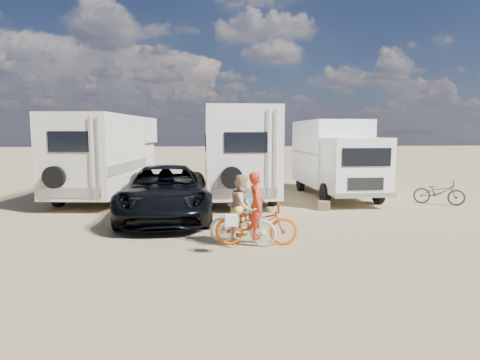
{
  "coord_description": "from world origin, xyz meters",
  "views": [
    {
      "loc": [
        -1.49,
        -10.1,
        2.71
      ],
      "look_at": [
        -0.41,
        2.02,
        1.3
      ],
      "focal_mm": 30.69,
      "sensor_mm": 36.0,
      "label": 1
    }
  ],
  "objects": [
    {
      "name": "bike_parked",
      "position": [
        7.37,
        4.48,
        0.47
      ],
      "size": [
        1.85,
        1.44,
        0.94
      ],
      "primitive_type": "imported",
      "rotation": [
        0.0,
        0.0,
        1.04
      ],
      "color": "#282B28",
      "rests_on": "ground"
    },
    {
      "name": "rv_main",
      "position": [
        -0.1,
        7.13,
        1.82
      ],
      "size": [
        2.58,
        7.71,
        3.65
      ],
      "primitive_type": null,
      "rotation": [
        0.0,
        0.0,
        -0.0
      ],
      "color": "white",
      "rests_on": "ground"
    },
    {
      "name": "box_truck",
      "position": [
        4.09,
        6.69,
        1.62
      ],
      "size": [
        2.41,
        6.26,
        3.23
      ],
      "primitive_type": null,
      "rotation": [
        0.0,
        0.0,
        0.01
      ],
      "color": "white",
      "rests_on": "ground"
    },
    {
      "name": "rider_woman",
      "position": [
        -0.58,
        -0.48,
        0.77
      ],
      "size": [
        0.82,
        0.91,
        1.54
      ],
      "primitive_type": "imported",
      "rotation": [
        0.0,
        0.0,
        1.19
      ],
      "color": "tan",
      "rests_on": "ground"
    },
    {
      "name": "rv_left",
      "position": [
        -5.45,
        7.29,
        1.7
      ],
      "size": [
        3.28,
        7.37,
        3.39
      ],
      "primitive_type": null,
      "rotation": [
        0.0,
        0.0,
        -0.12
      ],
      "color": "beige",
      "rests_on": "ground"
    },
    {
      "name": "rider_man",
      "position": [
        -0.23,
        -0.48,
        0.8
      ],
      "size": [
        0.44,
        0.62,
        1.6
      ],
      "primitive_type": "imported",
      "rotation": [
        0.0,
        0.0,
        1.48
      ],
      "color": "red",
      "rests_on": "ground"
    },
    {
      "name": "dark_suv",
      "position": [
        -2.72,
        3.03,
        0.82
      ],
      "size": [
        3.02,
        6.06,
        1.65
      ],
      "primitive_type": "imported",
      "rotation": [
        0.0,
        0.0,
        0.05
      ],
      "color": "black",
      "rests_on": "ground"
    },
    {
      "name": "crate",
      "position": [
        2.72,
        3.76,
        0.16
      ],
      "size": [
        0.52,
        0.52,
        0.32
      ],
      "primitive_type": "cube",
      "rotation": [
        0.0,
        0.0,
        -0.39
      ],
      "color": "#947C57",
      "rests_on": "ground"
    },
    {
      "name": "cooler",
      "position": [
        0.06,
        3.16,
        0.24
      ],
      "size": [
        0.72,
        0.63,
        0.48
      ],
      "primitive_type": "cube",
      "rotation": [
        0.0,
        0.0,
        0.41
      ],
      "color": "#1D5689",
      "rests_on": "ground"
    },
    {
      "name": "ground",
      "position": [
        0.0,
        0.0,
        0.0
      ],
      "size": [
        140.0,
        140.0,
        0.0
      ],
      "primitive_type": "plane",
      "color": "#A0885F",
      "rests_on": "ground"
    },
    {
      "name": "bike_man",
      "position": [
        -0.23,
        -0.48,
        0.52
      ],
      "size": [
        2.05,
        0.87,
        1.05
      ],
      "primitive_type": "imported",
      "rotation": [
        0.0,
        0.0,
        1.48
      ],
      "color": "#E95107",
      "rests_on": "ground"
    },
    {
      "name": "bike_woman",
      "position": [
        -0.58,
        -0.48,
        0.51
      ],
      "size": [
        1.75,
        1.07,
        1.02
      ],
      "primitive_type": "imported",
      "rotation": [
        0.0,
        0.0,
        1.19
      ],
      "color": "beige",
      "rests_on": "ground"
    }
  ]
}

